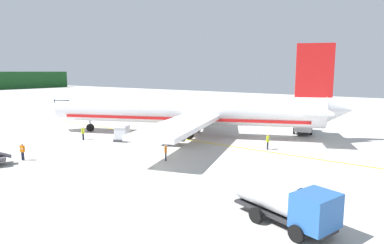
{
  "coord_description": "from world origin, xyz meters",
  "views": [
    {
      "loc": [
        -1.9,
        -10.81,
        8.53
      ],
      "look_at": [
        32.34,
        14.15,
        2.11
      ],
      "focal_mm": 31.26,
      "sensor_mm": 36.0,
      "label": 1
    }
  ],
  "objects_px": {
    "crew_loader_right": "(268,140)",
    "service_truck_fuel": "(285,201)",
    "service_truck_baggage": "(303,122)",
    "cargo_container_near": "(122,133)",
    "crew_loader_left": "(22,150)",
    "crew_marshaller": "(166,151)",
    "crew_supervisor": "(83,132)",
    "airliner_foreground": "(187,110)"
  },
  "relations": [
    {
      "from": "airliner_foreground",
      "to": "crew_supervisor",
      "type": "distance_m",
      "value": 13.56
    },
    {
      "from": "crew_loader_right",
      "to": "crew_supervisor",
      "type": "relative_size",
      "value": 1.04
    },
    {
      "from": "cargo_container_near",
      "to": "crew_marshaller",
      "type": "height_order",
      "value": "cargo_container_near"
    },
    {
      "from": "service_truck_fuel",
      "to": "crew_loader_left",
      "type": "relative_size",
      "value": 3.78
    },
    {
      "from": "service_truck_fuel",
      "to": "cargo_container_near",
      "type": "bearing_deg",
      "value": 67.34
    },
    {
      "from": "service_truck_baggage",
      "to": "crew_supervisor",
      "type": "bearing_deg",
      "value": 134.96
    },
    {
      "from": "cargo_container_near",
      "to": "service_truck_fuel",
      "type": "bearing_deg",
      "value": -112.66
    },
    {
      "from": "cargo_container_near",
      "to": "crew_supervisor",
      "type": "xyz_separation_m",
      "value": [
        -2.42,
        4.48,
        -0.02
      ]
    },
    {
      "from": "service_truck_fuel",
      "to": "crew_loader_right",
      "type": "relative_size",
      "value": 3.66
    },
    {
      "from": "service_truck_fuel",
      "to": "crew_loader_right",
      "type": "height_order",
      "value": "service_truck_fuel"
    },
    {
      "from": "service_truck_fuel",
      "to": "cargo_container_near",
      "type": "xyz_separation_m",
      "value": [
        10.26,
        24.56,
        -0.39
      ]
    },
    {
      "from": "crew_loader_left",
      "to": "crew_supervisor",
      "type": "bearing_deg",
      "value": 20.48
    },
    {
      "from": "cargo_container_near",
      "to": "crew_marshaller",
      "type": "bearing_deg",
      "value": -110.48
    },
    {
      "from": "service_truck_baggage",
      "to": "crew_loader_right",
      "type": "height_order",
      "value": "service_truck_baggage"
    },
    {
      "from": "service_truck_fuel",
      "to": "service_truck_baggage",
      "type": "distance_m",
      "value": 29.77
    },
    {
      "from": "service_truck_baggage",
      "to": "cargo_container_near",
      "type": "bearing_deg",
      "value": 138.36
    },
    {
      "from": "crew_loader_left",
      "to": "crew_marshaller",
      "type": "bearing_deg",
      "value": -54.78
    },
    {
      "from": "airliner_foreground",
      "to": "crew_loader_right",
      "type": "xyz_separation_m",
      "value": [
        -1.32,
        -12.16,
        -2.37
      ]
    },
    {
      "from": "airliner_foreground",
      "to": "crew_supervisor",
      "type": "height_order",
      "value": "airliner_foreground"
    },
    {
      "from": "crew_marshaller",
      "to": "crew_supervisor",
      "type": "xyz_separation_m",
      "value": [
        1.46,
        14.87,
        0.03
      ]
    },
    {
      "from": "crew_loader_left",
      "to": "service_truck_baggage",
      "type": "bearing_deg",
      "value": -29.72
    },
    {
      "from": "service_truck_fuel",
      "to": "service_truck_baggage",
      "type": "xyz_separation_m",
      "value": [
        28.61,
        8.24,
        0.22
      ]
    },
    {
      "from": "service_truck_baggage",
      "to": "cargo_container_near",
      "type": "distance_m",
      "value": 24.57
    },
    {
      "from": "crew_loader_left",
      "to": "crew_supervisor",
      "type": "xyz_separation_m",
      "value": [
        9.46,
        3.54,
        -0.01
      ]
    },
    {
      "from": "service_truck_fuel",
      "to": "cargo_container_near",
      "type": "relative_size",
      "value": 2.83
    },
    {
      "from": "cargo_container_near",
      "to": "service_truck_baggage",
      "type": "bearing_deg",
      "value": -41.64
    },
    {
      "from": "crew_marshaller",
      "to": "crew_loader_left",
      "type": "xyz_separation_m",
      "value": [
        -8.0,
        11.34,
        0.03
      ]
    },
    {
      "from": "airliner_foreground",
      "to": "crew_marshaller",
      "type": "relative_size",
      "value": 24.28
    },
    {
      "from": "airliner_foreground",
      "to": "crew_marshaller",
      "type": "xyz_separation_m",
      "value": [
        -11.6,
        -6.19,
        -2.44
      ]
    },
    {
      "from": "crew_loader_right",
      "to": "service_truck_fuel",
      "type": "bearing_deg",
      "value": -153.79
    },
    {
      "from": "crew_loader_left",
      "to": "crew_supervisor",
      "type": "distance_m",
      "value": 10.1
    },
    {
      "from": "crew_supervisor",
      "to": "cargo_container_near",
      "type": "bearing_deg",
      "value": -61.63
    },
    {
      "from": "cargo_container_near",
      "to": "crew_loader_right",
      "type": "xyz_separation_m",
      "value": [
        6.4,
        -16.36,
        0.02
      ]
    },
    {
      "from": "crew_loader_left",
      "to": "cargo_container_near",
      "type": "bearing_deg",
      "value": -4.55
    },
    {
      "from": "airliner_foreground",
      "to": "service_truck_fuel",
      "type": "relative_size",
      "value": 6.22
    },
    {
      "from": "service_truck_fuel",
      "to": "crew_loader_left",
      "type": "bearing_deg",
      "value": 93.65
    },
    {
      "from": "service_truck_baggage",
      "to": "crew_supervisor",
      "type": "distance_m",
      "value": 29.4
    },
    {
      "from": "crew_marshaller",
      "to": "crew_supervisor",
      "type": "height_order",
      "value": "crew_supervisor"
    },
    {
      "from": "crew_marshaller",
      "to": "crew_loader_left",
      "type": "height_order",
      "value": "crew_loader_left"
    },
    {
      "from": "cargo_container_near",
      "to": "crew_supervisor",
      "type": "relative_size",
      "value": 1.35
    },
    {
      "from": "airliner_foreground",
      "to": "crew_supervisor",
      "type": "relative_size",
      "value": 23.66
    },
    {
      "from": "cargo_container_near",
      "to": "airliner_foreground",
      "type": "bearing_deg",
      "value": -28.56
    }
  ]
}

